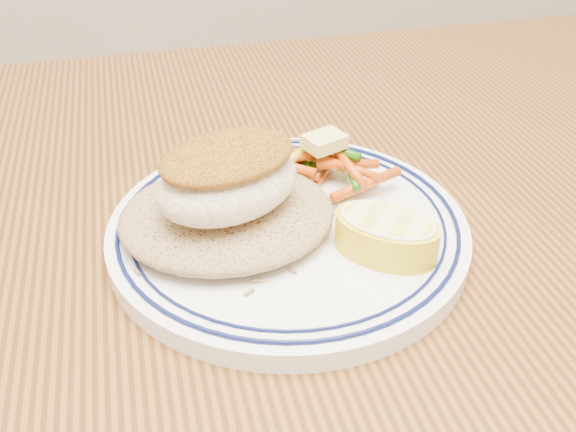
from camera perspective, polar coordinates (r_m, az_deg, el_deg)
The scene contains 7 objects.
dining_table at distance 0.50m, azimuth -3.28°, elevation -14.42°, with size 1.50×0.90×0.75m.
plate at distance 0.46m, azimuth 0.00°, elevation -1.08°, with size 0.26×0.26×0.02m.
rice_pilaf at distance 0.44m, azimuth -5.44°, elevation 0.44°, with size 0.15×0.13×0.03m, color olive.
fish_fillet at distance 0.42m, azimuth -5.35°, elevation 3.51°, with size 0.12×0.10×0.05m.
vegetable_pile at distance 0.50m, azimuth 2.41°, elevation 4.47°, with size 0.11×0.09×0.03m.
butter_pat at distance 0.49m, azimuth 3.27°, elevation 6.64°, with size 0.03×0.02×0.01m, color #F1E676.
lemon_wedge at distance 0.42m, azimuth 8.73°, elevation -1.56°, with size 0.09×0.09×0.03m.
Camera 1 is at (-0.05, -0.32, 1.03)m, focal length 40.00 mm.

